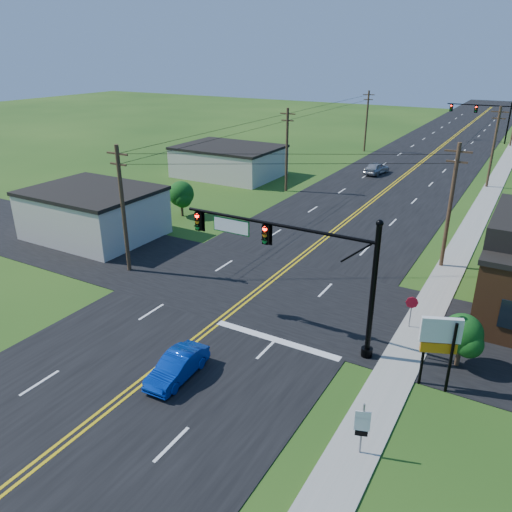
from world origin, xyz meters
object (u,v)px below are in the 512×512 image
Objects in this scene: signal_mast_main at (292,256)px; stop_sign at (412,306)px; signal_mast_far at (481,114)px; route_sign at (362,426)px; blue_car at (177,367)px.

stop_sign is at bearing 35.21° from signal_mast_main.
signal_mast_far is 79.00m from route_sign.
signal_mast_main is 5.69× the size of stop_sign.
route_sign is (9.27, -0.34, 0.78)m from blue_car.
stop_sign is at bearing 47.63° from blue_car.
signal_mast_main is 2.95× the size of blue_car.
route_sign is at bearing -4.97° from blue_car.
signal_mast_far is 68.32m from stop_sign.
signal_mast_main is at bearing -90.08° from signal_mast_far.
signal_mast_main is at bearing 114.86° from route_sign.
blue_car is at bearing 159.06° from route_sign.
route_sign is 1.22× the size of stop_sign.
route_sign is at bearing -85.43° from signal_mast_far.
route_sign is 10.70m from stop_sign.
signal_mast_far reaches higher than blue_car.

